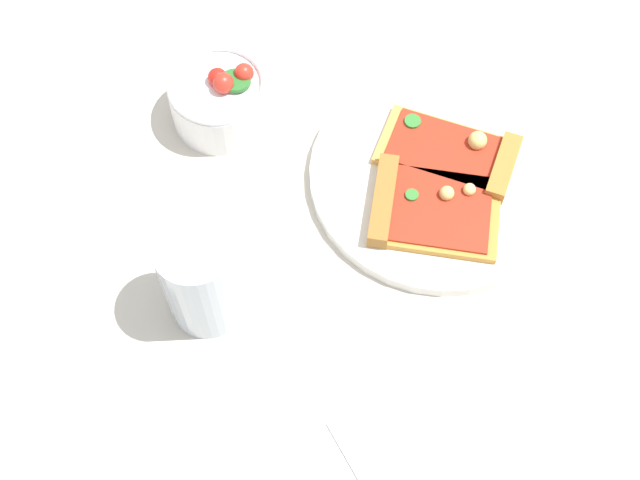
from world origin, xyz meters
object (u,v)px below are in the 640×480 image
salad_bowl (220,98)px  pizza_slice_near (425,207)px  pizza_slice_far (459,154)px  plate (439,176)px  paper_napkin (422,457)px  soda_glass (202,278)px

salad_bowl → pizza_slice_near: bearing=-73.6°
pizza_slice_far → salad_bowl: (-0.14, 0.22, 0.01)m
plate → pizza_slice_far: (0.03, -0.00, 0.01)m
salad_bowl → paper_napkin: salad_bowl is taller
soda_glass → salad_bowl: bearing=47.1°
salad_bowl → paper_napkin: bearing=-104.8°
pizza_slice_near → salad_bowl: salad_bowl is taller
soda_glass → plate: bearing=-10.9°
plate → paper_napkin: bearing=-139.1°
pizza_slice_near → soda_glass: bearing=161.9°
salad_bowl → paper_napkin: 0.42m
plate → pizza_slice_far: bearing=-0.4°
pizza_slice_far → soda_glass: (-0.29, 0.05, 0.04)m
pizza_slice_near → soda_glass: soda_glass is taller
pizza_slice_near → paper_napkin: pizza_slice_near is taller
pizza_slice_near → pizza_slice_far: 0.07m
soda_glass → pizza_slice_near: bearing=-18.1°
pizza_slice_far → paper_napkin: size_ratio=1.18×
paper_napkin → salad_bowl: bearing=75.2°
pizza_slice_near → soda_glass: 0.24m
pizza_slice_near → paper_napkin: bearing=-136.0°
pizza_slice_near → pizza_slice_far: bearing=16.2°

